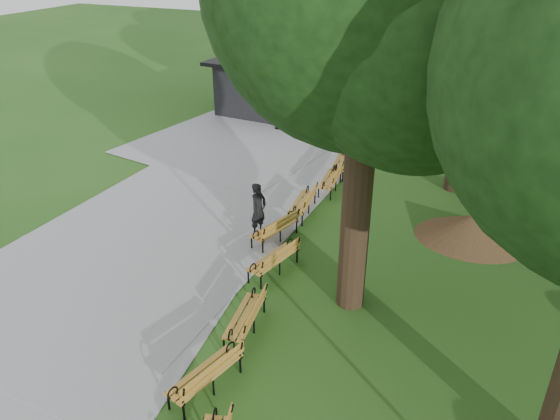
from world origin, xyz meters
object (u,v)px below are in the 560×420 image
at_px(dirt_mound, 472,227).
at_px(bench_5, 303,202).
at_px(bench_1, 205,374).
at_px(person, 258,210).
at_px(bench_3, 273,259).
at_px(bench_2, 245,317).
at_px(bench_6, 330,179).
at_px(bench_7, 341,163).
at_px(bench_4, 275,228).
at_px(lamp_post, 278,83).
at_px(kiosk, 258,86).

distance_m(dirt_mound, bench_5, 5.41).
bearing_deg(dirt_mound, bench_1, -116.52).
height_order(bench_1, bench_5, same).
relative_size(person, bench_5, 0.91).
bearing_deg(dirt_mound, bench_3, -139.55).
distance_m(bench_2, bench_5, 6.27).
bearing_deg(person, bench_3, -132.46).
distance_m(bench_6, bench_7, 1.72).
relative_size(person, bench_6, 0.91).
bearing_deg(bench_4, person, -90.00).
bearing_deg(bench_6, bench_2, -0.44).
bearing_deg(bench_6, dirt_mound, 66.85).
xyz_separation_m(lamp_post, bench_1, (5.34, -15.91, -1.82)).
bearing_deg(bench_1, person, -149.39).
relative_size(lamp_post, bench_4, 1.65).
distance_m(dirt_mound, bench_4, 6.06).
relative_size(kiosk, bench_1, 2.40).
bearing_deg(person, kiosk, 37.17).
bearing_deg(bench_4, bench_5, -168.03).
relative_size(bench_2, bench_5, 1.00).
relative_size(kiosk, bench_6, 2.40).
distance_m(bench_3, bench_7, 7.51).
xyz_separation_m(lamp_post, bench_6, (4.53, -5.57, -1.82)).
height_order(dirt_mound, bench_4, bench_4).
relative_size(kiosk, bench_4, 2.40).
bearing_deg(bench_7, bench_1, -2.97).
height_order(person, lamp_post, lamp_post).
xyz_separation_m(lamp_post, bench_7, (4.40, -3.85, -1.82)).
xyz_separation_m(dirt_mound, bench_2, (-4.43, -6.70, 0.02)).
height_order(kiosk, bench_2, kiosk).
xyz_separation_m(bench_4, bench_5, (0.13, 2.01, 0.00)).
distance_m(dirt_mound, bench_7, 6.26).
height_order(bench_2, bench_3, same).
distance_m(lamp_post, bench_4, 10.74).
height_order(bench_1, bench_2, same).
bearing_deg(bench_2, bench_7, 177.06).
distance_m(bench_1, bench_7, 12.10).
relative_size(bench_3, bench_7, 1.00).
xyz_separation_m(person, dirt_mound, (6.14, 2.33, -0.45)).
bearing_deg(bench_1, kiosk, -142.95).
height_order(lamp_post, bench_4, lamp_post).
relative_size(bench_3, bench_5, 1.00).
xyz_separation_m(person, bench_4, (0.63, -0.18, -0.43)).
distance_m(dirt_mound, bench_6, 5.40).
relative_size(dirt_mound, bench_2, 1.49).
bearing_deg(bench_4, bench_1, 26.58).
height_order(bench_6, bench_7, same).
height_order(person, bench_1, person).
distance_m(kiosk, bench_1, 19.43).
distance_m(bench_3, bench_6, 5.79).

